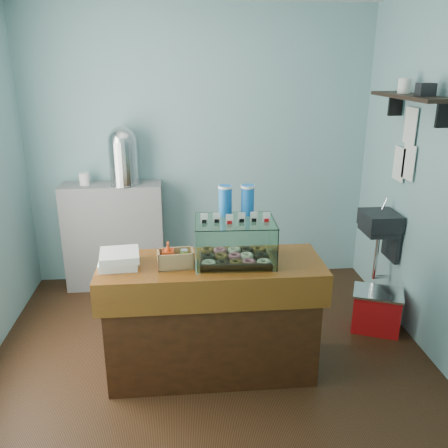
{
  "coord_description": "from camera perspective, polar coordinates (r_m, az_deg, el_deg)",
  "views": [
    {
      "loc": [
        -0.19,
        -3.35,
        2.25
      ],
      "look_at": [
        0.1,
        -0.15,
        1.15
      ],
      "focal_mm": 38.0,
      "sensor_mm": 36.0,
      "label": 1
    }
  ],
  "objects": [
    {
      "name": "red_cooler",
      "position": [
        4.44,
        17.86,
        -9.84
      ],
      "size": [
        0.5,
        0.45,
        0.37
      ],
      "rotation": [
        0.0,
        0.0,
        -0.4
      ],
      "color": "red",
      "rests_on": "ground"
    },
    {
      "name": "condiment_crate",
      "position": [
        3.31,
        -5.99,
        -4.1
      ],
      "size": [
        0.26,
        0.17,
        0.19
      ],
      "rotation": [
        0.0,
        0.0,
        0.08
      ],
      "color": "tan",
      "rests_on": "counter"
    },
    {
      "name": "counter",
      "position": [
        3.59,
        -1.48,
        -11.14
      ],
      "size": [
        1.6,
        0.6,
        0.9
      ],
      "color": "#48200D",
      "rests_on": "ground"
    },
    {
      "name": "room_shell",
      "position": [
        3.41,
        -1.52,
        9.65
      ],
      "size": [
        3.54,
        3.04,
        2.82
      ],
      "color": "#80B7BA",
      "rests_on": "ground"
    },
    {
      "name": "back_shelf",
      "position": [
        5.02,
        -13.01,
        -1.42
      ],
      "size": [
        1.0,
        0.32,
        1.1
      ],
      "primitive_type": "cube",
      "color": "gray",
      "rests_on": "ground"
    },
    {
      "name": "coffee_urn",
      "position": [
        4.77,
        -12.04,
        8.19
      ],
      "size": [
        0.31,
        0.31,
        0.57
      ],
      "color": "silver",
      "rests_on": "back_shelf"
    },
    {
      "name": "ground",
      "position": [
        4.04,
        -1.67,
        -14.96
      ],
      "size": [
        3.5,
        3.5,
        0.0
      ],
      "primitive_type": "plane",
      "color": "black",
      "rests_on": "ground"
    },
    {
      "name": "pastry_boxes",
      "position": [
        3.39,
        -12.51,
        -4.12
      ],
      "size": [
        0.3,
        0.3,
        0.11
      ],
      "rotation": [
        0.0,
        0.0,
        0.06
      ],
      "color": "white",
      "rests_on": "counter"
    },
    {
      "name": "display_case",
      "position": [
        3.38,
        1.35,
        -1.66
      ],
      "size": [
        0.58,
        0.43,
        0.53
      ],
      "rotation": [
        0.0,
        0.0,
        -0.04
      ],
      "color": "black",
      "rests_on": "counter"
    }
  ]
}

